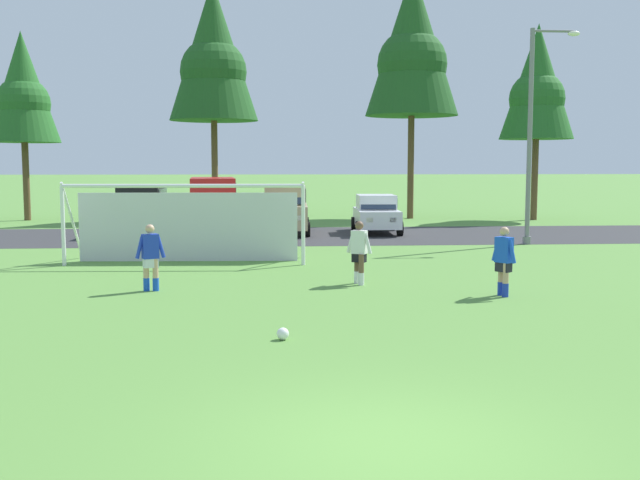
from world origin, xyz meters
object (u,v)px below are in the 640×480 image
object	(u,v)px
soccer_goal	(187,221)
player_midfield_center	(504,261)
parked_car_slot_left	(213,206)
soccer_ball	(283,334)
parked_car_slot_center	(376,214)
parked_car_slot_far_left	(142,210)
parked_car_slot_center_left	(285,209)
player_defender_far	(359,253)
street_lamp	(534,134)
player_winger_left	(151,258)

from	to	relation	value
soccer_goal	player_midfield_center	world-z (taller)	soccer_goal
soccer_goal	player_midfield_center	distance (m)	10.50
parked_car_slot_left	soccer_ball	bearing A→B (deg)	-82.30
parked_car_slot_center	parked_car_slot_far_left	bearing A→B (deg)	-177.89
player_midfield_center	parked_car_slot_center_left	world-z (taller)	parked_car_slot_center_left
soccer_ball	parked_car_slot_center_left	world-z (taller)	parked_car_slot_center_left
parked_car_slot_center_left	player_midfield_center	bearing A→B (deg)	-73.75
soccer_ball	player_defender_far	size ratio (longest dim) A/B	0.13
soccer_ball	soccer_goal	distance (m)	11.15
soccer_goal	parked_car_slot_far_left	world-z (taller)	soccer_goal
parked_car_slot_center	street_lamp	world-z (taller)	street_lamp
soccer_ball	parked_car_slot_left	world-z (taller)	parked_car_slot_left
parked_car_slot_left	parked_car_slot_center	bearing A→B (deg)	11.55
player_defender_far	player_winger_left	xyz separation A→B (m)	(-5.22, -0.64, 0.00)
soccer_ball	player_winger_left	world-z (taller)	player_winger_left
player_winger_left	parked_car_slot_far_left	distance (m)	14.66
player_defender_far	street_lamp	distance (m)	12.55
player_midfield_center	player_winger_left	xyz separation A→B (m)	(-8.39, 1.33, 0.00)
soccer_goal	parked_car_slot_left	size ratio (longest dim) A/B	1.52
soccer_goal	player_winger_left	xyz separation A→B (m)	(-0.34, -5.39, -0.47)
player_winger_left	street_lamp	distance (m)	16.70
soccer_ball	parked_car_slot_left	size ratio (longest dim) A/B	0.04
soccer_ball	street_lamp	xyz separation A→B (m)	(9.99, 15.12, 4.14)
player_winger_left	soccer_ball	bearing A→B (deg)	-59.77
player_midfield_center	parked_car_slot_center_left	size ratio (longest dim) A/B	0.35
parked_car_slot_left	parked_car_slot_center_left	world-z (taller)	parked_car_slot_left
soccer_goal	player_defender_far	xyz separation A→B (m)	(4.88, -4.76, -0.47)
parked_car_slot_center_left	street_lamp	size ratio (longest dim) A/B	0.57
parked_car_slot_left	street_lamp	size ratio (longest dim) A/B	0.60
player_defender_far	parked_car_slot_left	world-z (taller)	parked_car_slot_left
parked_car_slot_left	player_midfield_center	bearing A→B (deg)	-61.99
soccer_goal	player_defender_far	world-z (taller)	soccer_goal
soccer_goal	parked_car_slot_center	xyz separation A→B (m)	(7.43, 9.42, -0.42)
parked_car_slot_far_left	parked_car_slot_center	world-z (taller)	parked_car_slot_far_left
street_lamp	soccer_ball	bearing A→B (deg)	-123.45
parked_car_slot_left	street_lamp	world-z (taller)	street_lamp
parked_car_slot_center_left	parked_car_slot_center	distance (m)	4.09
player_midfield_center	parked_car_slot_left	distance (m)	16.63
soccer_ball	player_winger_left	bearing A→B (deg)	120.23
soccer_ball	player_winger_left	distance (m)	6.22
player_winger_left	parked_car_slot_far_left	xyz separation A→B (m)	(-2.55, 14.43, 0.29)
player_winger_left	parked_car_slot_far_left	world-z (taller)	parked_car_slot_far_left
soccer_goal	player_midfield_center	size ratio (longest dim) A/B	4.57
player_midfield_center	parked_car_slot_far_left	size ratio (longest dim) A/B	0.36
parked_car_slot_center	street_lamp	bearing A→B (deg)	-43.39
soccer_goal	player_defender_far	distance (m)	6.83
player_winger_left	parked_car_slot_left	xyz separation A→B (m)	(0.58, 13.35, 0.52)
player_defender_far	parked_car_slot_left	xyz separation A→B (m)	(-4.63, 12.71, 0.52)
parked_car_slot_center_left	player_winger_left	bearing A→B (deg)	-103.98
soccer_ball	player_midfield_center	size ratio (longest dim) A/B	0.13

